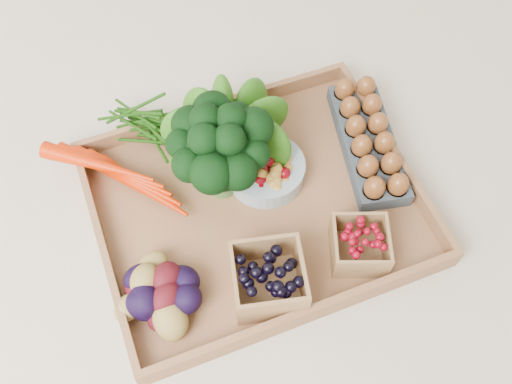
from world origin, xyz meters
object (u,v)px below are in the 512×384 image
object	(u,v)px
cherry_bowl	(266,170)
tray	(256,207)
egg_carton	(367,143)
broccoli	(221,164)

from	to	relation	value
cherry_bowl	tray	bearing A→B (deg)	-127.11
tray	cherry_bowl	world-z (taller)	cherry_bowl
tray	egg_carton	bearing A→B (deg)	9.42
tray	broccoli	world-z (taller)	broccoli
egg_carton	tray	bearing A→B (deg)	-158.07
tray	cherry_bowl	bearing A→B (deg)	52.89
tray	cherry_bowl	size ratio (longest dim) A/B	3.90
broccoli	cherry_bowl	size ratio (longest dim) A/B	1.28
egg_carton	cherry_bowl	bearing A→B (deg)	-170.83
broccoli	egg_carton	size ratio (longest dim) A/B	0.68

